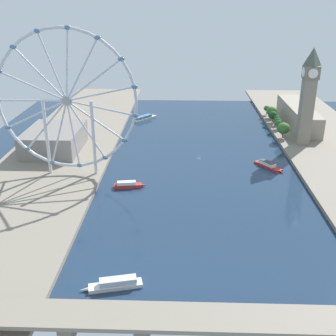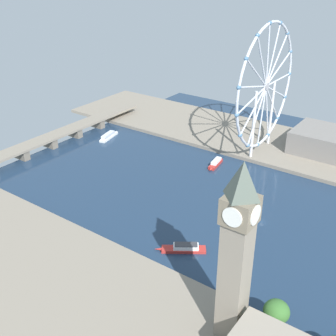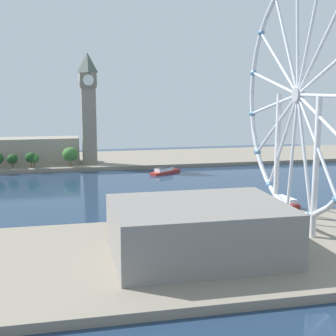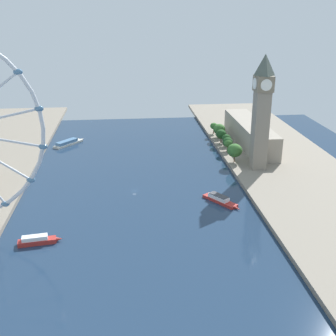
{
  "view_description": "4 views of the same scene",
  "coord_description": "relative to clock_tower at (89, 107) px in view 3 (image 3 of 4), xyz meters",
  "views": [
    {
      "loc": [
        15.54,
        336.03,
        128.65
      ],
      "look_at": [
        24.85,
        64.4,
        15.08
      ],
      "focal_mm": 44.22,
      "sensor_mm": 36.0,
      "label": 1
    },
    {
      "loc": [
        -225.77,
        -87.84,
        156.26
      ],
      "look_at": [
        -7.93,
        69.4,
        21.75
      ],
      "focal_mm": 46.13,
      "sensor_mm": 36.0,
      "label": 2
    },
    {
      "loc": [
        284.83,
        -49.27,
        62.38
      ],
      "look_at": [
        -19.25,
        18.24,
        10.07
      ],
      "focal_mm": 51.59,
      "sensor_mm": 36.0,
      "label": 3
    },
    {
      "loc": [
        4.29,
        274.85,
        119.43
      ],
      "look_at": [
        -22.47,
        9.67,
        19.6
      ],
      "focal_mm": 46.17,
      "sensor_mm": 36.0,
      "label": 4
    }
  ],
  "objects": [
    {
      "name": "tour_boat_3",
      "position": [
        148.82,
        93.81,
        -45.56
      ],
      "size": [
        23.58,
        7.96,
        4.8
      ],
      "rotation": [
        0.0,
        0.0,
        3.29
      ],
      "color": "#B22D28",
      "rests_on": "ground_plane"
    },
    {
      "name": "clock_tower",
      "position": [
        0.0,
        0.0,
        0.0
      ],
      "size": [
        13.45,
        13.45,
        85.57
      ],
      "color": "gray",
      "rests_on": "riverbank_left"
    },
    {
      "name": "riverside_hall",
      "position": [
        221.79,
        24.85,
        -35.07
      ],
      "size": [
        45.51,
        60.68,
        19.03
      ],
      "primitive_type": "cube",
      "color": "gray",
      "rests_on": "riverbank_right"
    },
    {
      "name": "riverbank_right",
      "position": [
        215.95,
        27.9,
        -46.09
      ],
      "size": [
        90.0,
        520.0,
        3.0
      ],
      "primitive_type": "cube",
      "color": "gray",
      "rests_on": "ground_plane"
    },
    {
      "name": "ground_plane",
      "position": [
        95.28,
        27.9,
        -47.59
      ],
      "size": [
        411.32,
        411.32,
        0.0
      ],
      "primitive_type": "plane",
      "color": "#1E334C"
    },
    {
      "name": "riverbank_left",
      "position": [
        -25.38,
        27.9,
        -46.09
      ],
      "size": [
        90.0,
        520.0,
        3.0
      ],
      "primitive_type": "cube",
      "color": "gray",
      "rests_on": "ground_plane"
    },
    {
      "name": "ferris_wheel",
      "position": [
        193.21,
        75.73,
        10.94
      ],
      "size": [
        103.72,
        3.2,
        107.56
      ],
      "color": "silver",
      "rests_on": "riverbank_right"
    },
    {
      "name": "tour_boat_2",
      "position": [
        40.28,
        51.88,
        -45.73
      ],
      "size": [
        20.6,
        27.15,
        4.66
      ],
      "rotation": [
        0.0,
        0.0,
        2.18
      ],
      "color": "#B22D28",
      "rests_on": "ground_plane"
    },
    {
      "name": "tree_row_embankment",
      "position": [
        13.12,
        -53.19,
        -36.34
      ],
      "size": [
        14.13,
        92.64,
        14.97
      ],
      "color": "#513823",
      "rests_on": "riverbank_left"
    },
    {
      "name": "parliament_block",
      "position": [
        -11.02,
        -61.28,
        -34.57
      ],
      "size": [
        22.0,
        106.57,
        20.04
      ],
      "primitive_type": "cube",
      "color": "gray",
      "rests_on": "riverbank_left"
    }
  ]
}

